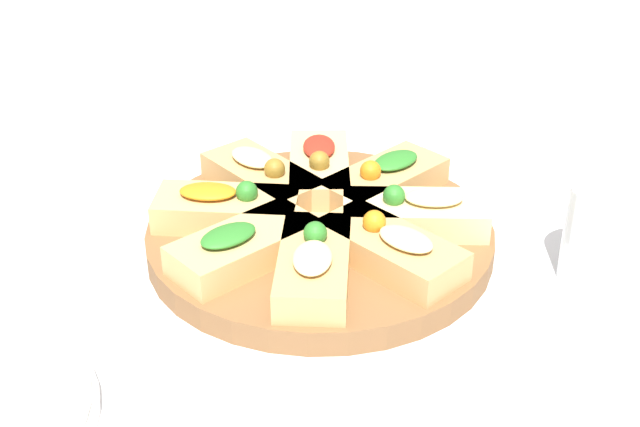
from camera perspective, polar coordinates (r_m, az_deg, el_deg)
ground_plane at (r=0.86m, az=0.00°, el=-2.20°), size 3.00×3.00×0.00m
serving_board at (r=0.85m, az=0.00°, el=-1.52°), size 0.33×0.33×0.02m
focaccia_slice_0 at (r=0.92m, az=-0.06°, el=2.93°), size 0.14×0.13×0.04m
focaccia_slice_1 at (r=0.90m, az=-3.70°, el=2.30°), size 0.09×0.14×0.04m
focaccia_slice_2 at (r=0.85m, az=-6.03°, el=0.37°), size 0.12×0.15×0.04m
focaccia_slice_3 at (r=0.79m, az=-4.92°, el=-2.10°), size 0.14×0.09×0.04m
focaccia_slice_4 at (r=0.76m, az=-0.40°, el=-3.25°), size 0.15×0.12×0.04m
focaccia_slice_5 at (r=0.79m, az=4.56°, el=-2.23°), size 0.08×0.14×0.04m
focaccia_slice_6 at (r=0.84m, az=6.11°, el=0.04°), size 0.13×0.14×0.04m
focaccia_slice_7 at (r=0.90m, az=4.12°, el=2.12°), size 0.14×0.08×0.04m
plate_right at (r=1.09m, az=11.36°, el=4.95°), size 0.19×0.19×0.02m
water_glass at (r=0.83m, az=17.60°, el=-1.32°), size 0.07×0.07×0.09m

